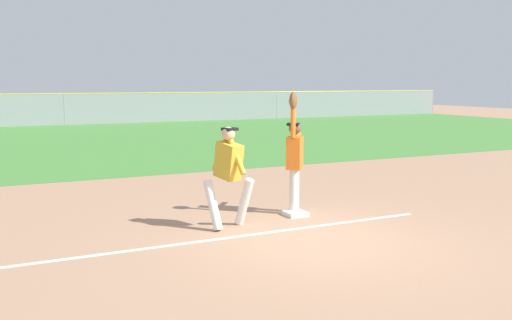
{
  "coord_description": "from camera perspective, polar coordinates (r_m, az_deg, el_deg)",
  "views": [
    {
      "loc": [
        -4.67,
        -7.36,
        2.46
      ],
      "look_at": [
        -0.09,
        2.01,
        1.05
      ],
      "focal_mm": 40.64,
      "sensor_mm": 36.0,
      "label": 1
    }
  ],
  "objects": [
    {
      "name": "parked_car_silver",
      "position": [
        37.55,
        -23.1,
        4.37
      ],
      "size": [
        4.47,
        2.25,
        1.25
      ],
      "rotation": [
        0.0,
        0.0,
        0.04
      ],
      "color": "#B7B7BC",
      "rests_on": "ground_plane"
    },
    {
      "name": "baseball",
      "position": [
        10.62,
        3.34,
        5.75
      ],
      "size": [
        0.07,
        0.07,
        0.07
      ],
      "primitive_type": "sphere",
      "color": "white"
    },
    {
      "name": "outfield_grass",
      "position": [
        25.2,
        -15.22,
        1.85
      ],
      "size": [
        54.91,
        19.76,
        0.01
      ],
      "primitive_type": "cube",
      "color": "#478438",
      "rests_on": "ground_plane"
    },
    {
      "name": "fielder",
      "position": [
        10.81,
        3.81,
        0.57
      ],
      "size": [
        0.65,
        0.76,
        2.28
      ],
      "rotation": [
        0.0,
        0.0,
        2.46
      ],
      "color": "silver",
      "rests_on": "ground_plane"
    },
    {
      "name": "outfield_fence",
      "position": [
        34.87,
        -18.36,
        4.77
      ],
      "size": [
        54.99,
        0.08,
        1.82
      ],
      "color": "#93999E",
      "rests_on": "ground_plane"
    },
    {
      "name": "ground_plane",
      "position": [
        9.05,
        6.2,
        -8.11
      ],
      "size": [
        80.19,
        80.19,
        0.0
      ],
      "primitive_type": "plane",
      "color": "tan"
    },
    {
      "name": "parked_car_green",
      "position": [
        39.37,
        -8.2,
        5.03
      ],
      "size": [
        4.58,
        2.5,
        1.25
      ],
      "rotation": [
        0.0,
        0.0,
        0.11
      ],
      "color": "#1E6B33",
      "rests_on": "ground_plane"
    },
    {
      "name": "parked_car_blue",
      "position": [
        38.57,
        -15.26,
        4.79
      ],
      "size": [
        4.53,
        2.37,
        1.25
      ],
      "rotation": [
        0.0,
        0.0,
        -0.07
      ],
      "color": "#23389E",
      "rests_on": "ground_plane"
    },
    {
      "name": "first_base",
      "position": [
        10.79,
        3.9,
        -5.28
      ],
      "size": [
        0.38,
        0.38,
        0.08
      ],
      "primitive_type": "cube",
      "rotation": [
        0.0,
        0.0,
        -0.01
      ],
      "color": "white",
      "rests_on": "ground_plane"
    },
    {
      "name": "runner",
      "position": [
        9.72,
        -2.71,
        -0.97
      ],
      "size": [
        0.85,
        0.83,
        1.72
      ],
      "rotation": [
        0.0,
        0.0,
        0.29
      ],
      "color": "white",
      "rests_on": "ground_plane"
    },
    {
      "name": "chalk_foul_line",
      "position": [
        8.66,
        -16.79,
        -9.12
      ],
      "size": [
        12.0,
        0.26,
        0.01
      ],
      "primitive_type": "cube",
      "rotation": [
        0.0,
        0.0,
        0.01
      ],
      "color": "white",
      "rests_on": "ground_plane"
    }
  ]
}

